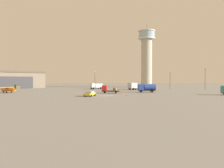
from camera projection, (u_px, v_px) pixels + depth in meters
ground_plane at (107, 96)px, 62.81m from camera, size 400.00×400.00×0.00m
control_tower at (147, 55)px, 129.51m from camera, size 10.13×10.13×37.22m
hangar at (9, 80)px, 114.51m from camera, size 35.49×36.38×9.04m
airplane_orange at (9, 89)px, 75.82m from camera, size 7.52×9.51×2.86m
truck_flatbed_red at (108, 89)px, 73.86m from camera, size 5.98×3.29×2.58m
truck_fuel_tanker_blue at (147, 88)px, 79.10m from camera, size 6.56×3.76×2.94m
truck_box_silver at (134, 86)px, 97.36m from camera, size 5.81×5.66×3.09m
truck_box_white at (96, 86)px, 104.46m from camera, size 6.02×5.38×2.77m
car_yellow at (90, 94)px, 60.26m from camera, size 3.08×4.69×1.37m
light_post_east at (170, 78)px, 106.23m from camera, size 0.44×0.44×9.06m
light_post_north at (205, 76)px, 101.05m from camera, size 0.44×0.44×10.38m
light_post_centre at (95, 78)px, 117.77m from camera, size 0.44×0.44×8.90m
traffic_cone_near_left at (77, 93)px, 67.90m from camera, size 0.36×0.36×0.59m
traffic_cone_near_right at (127, 94)px, 62.93m from camera, size 0.36×0.36×0.67m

